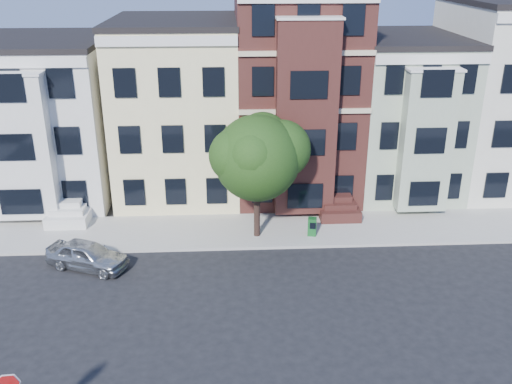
{
  "coord_description": "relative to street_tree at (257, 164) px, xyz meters",
  "views": [
    {
      "loc": [
        -4.11,
        -19.05,
        13.52
      ],
      "look_at": [
        -2.93,
        3.39,
        4.2
      ],
      "focal_mm": 40.0,
      "sensor_mm": 36.0,
      "label": 1
    }
  ],
  "objects": [
    {
      "name": "ground",
      "position": [
        2.68,
        -7.31,
        -4.08
      ],
      "size": [
        120.0,
        120.0,
        0.0
      ],
      "primitive_type": "plane",
      "color": "black"
    },
    {
      "name": "far_sidewalk",
      "position": [
        2.68,
        0.69,
        -4.0
      ],
      "size": [
        60.0,
        4.0,
        0.15
      ],
      "primitive_type": "cube",
      "color": "#9E9B93",
      "rests_on": "ground"
    },
    {
      "name": "house_white",
      "position": [
        -12.32,
        7.19,
        0.42
      ],
      "size": [
        8.0,
        9.0,
        9.0
      ],
      "primitive_type": "cube",
      "color": "silver",
      "rests_on": "ground"
    },
    {
      "name": "house_yellow",
      "position": [
        -4.32,
        7.19,
        0.92
      ],
      "size": [
        7.0,
        9.0,
        10.0
      ],
      "primitive_type": "cube",
      "color": "#F3E6AA",
      "rests_on": "ground"
    },
    {
      "name": "house_brown",
      "position": [
        2.68,
        7.19,
        1.92
      ],
      "size": [
        7.0,
        9.0,
        12.0
      ],
      "primitive_type": "cube",
      "color": "#3F1C18",
      "rests_on": "ground"
    },
    {
      "name": "house_green",
      "position": [
        9.18,
        7.19,
        0.42
      ],
      "size": [
        6.0,
        9.0,
        9.0
      ],
      "primitive_type": "cube",
      "color": "#A1B095",
      "rests_on": "ground"
    },
    {
      "name": "street_tree",
      "position": [
        0.0,
        0.0,
        0.0
      ],
      "size": [
        7.66,
        7.66,
        7.85
      ],
      "primitive_type": null,
      "rotation": [
        0.0,
        0.0,
        -0.15
      ],
      "color": "#295016",
      "rests_on": "far_sidewalk"
    },
    {
      "name": "parked_car",
      "position": [
        -8.05,
        -2.65,
        -3.41
      ],
      "size": [
        4.21,
        2.93,
        1.33
      ],
      "primitive_type": "imported",
      "rotation": [
        0.0,
        0.0,
        1.18
      ],
      "color": "#A2A5AB",
      "rests_on": "ground"
    },
    {
      "name": "newspaper_box",
      "position": [
        2.84,
        -0.12,
        -3.45
      ],
      "size": [
        0.5,
        0.46,
        0.96
      ],
      "primitive_type": "cube",
      "rotation": [
        0.0,
        0.0,
        -0.19
      ],
      "color": "#155A22",
      "rests_on": "far_sidewalk"
    }
  ]
}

